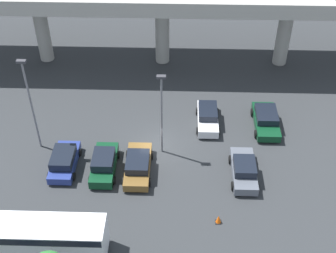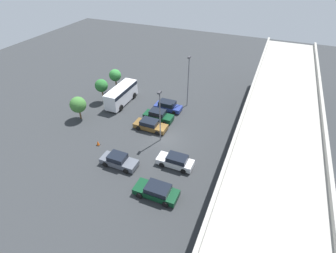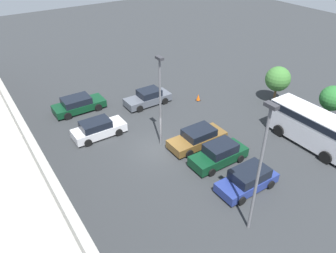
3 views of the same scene
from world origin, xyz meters
name	(u,v)px [view 3 (image 3 of 3)]	position (x,y,z in m)	size (l,w,h in m)	color
ground_plane	(159,149)	(0.00, 0.00, 0.00)	(105.96, 105.96, 0.00)	#2D3033
parked_car_0	(248,179)	(-7.17, -2.62, 0.73)	(2.12, 4.41, 1.53)	navy
parked_car_1	(219,154)	(-3.95, -2.86, 0.75)	(2.06, 4.56, 1.62)	#0C381E
parked_car_2	(198,138)	(-1.27, -2.92, 0.70)	(2.18, 4.89, 1.47)	brown
parked_car_3	(98,129)	(4.43, 3.29, 0.73)	(2.02, 4.49, 1.53)	silver
parked_car_4	(148,98)	(7.03, -3.16, 0.70)	(2.07, 4.66, 1.52)	#515660
parked_car_5	(78,104)	(9.55, 3.11, 0.70)	(2.25, 4.87, 1.45)	#0C381E
shuttle_bus	(313,126)	(-6.26, -10.68, 1.72)	(7.20, 2.55, 2.88)	silver
lamp_post_near_aisle	(160,96)	(0.53, -0.49, 4.44)	(0.70, 0.35, 7.52)	slate
lamp_post_mid_lot	(260,163)	(-9.72, -0.20, 4.93)	(0.70, 0.35, 8.47)	slate
tree_front_right	(333,98)	(-5.50, -13.90, 2.94)	(2.14, 2.14, 4.04)	brown
tree_front_far_right	(278,79)	(0.42, -14.10, 2.47)	(2.44, 2.44, 3.70)	brown
traffic_cone	(198,98)	(4.84, -7.80, 0.33)	(0.44, 0.44, 0.70)	black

